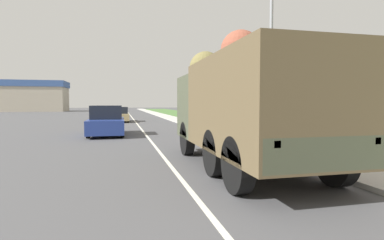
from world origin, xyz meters
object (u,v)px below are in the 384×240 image
Objects in this scene: car_second_ahead at (120,115)px; pickup_truck at (306,120)px; lamp_post at (267,26)px; car_nearest_ahead at (107,122)px; military_truck at (247,108)px.

pickup_truck is (9.69, -16.31, 0.25)m from car_second_ahead.
car_second_ahead is 18.98m from pickup_truck.
lamp_post is at bearing -72.13° from car_second_ahead.
military_truck is at bearing -67.15° from car_nearest_ahead.
pickup_truck reaches higher than car_second_ahead.
car_nearest_ahead is 0.78× the size of pickup_truck.
pickup_truck is (10.39, -3.71, 0.15)m from car_nearest_ahead.
lamp_post is (2.55, 3.79, 3.34)m from military_truck.
pickup_truck reaches higher than car_nearest_ahead.
car_second_ahead is at bearing 98.84° from military_truck.
car_second_ahead is at bearing 107.87° from lamp_post.
lamp_post reaches higher than car_second_ahead.
pickup_truck is at bearing -19.66° from car_nearest_ahead.
car_second_ahead is (-3.51, 22.60, -1.04)m from military_truck.
military_truck is 22.90m from car_second_ahead.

